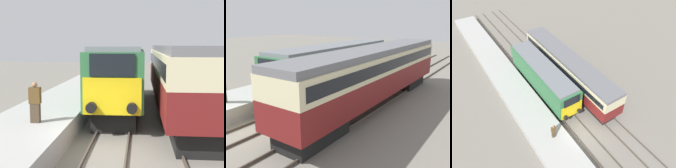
# 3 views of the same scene
# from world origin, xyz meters

# --- Properties ---
(ground_plane) EXTENTS (120.00, 120.00, 0.00)m
(ground_plane) POSITION_xyz_m (0.00, 0.00, 0.00)
(ground_plane) COLOR slate
(platform_left) EXTENTS (3.50, 50.00, 0.91)m
(platform_left) POSITION_xyz_m (-3.30, 8.00, 0.46)
(platform_left) COLOR #A8A8A3
(platform_left) RESTS_ON ground_plane
(rails_near_track) EXTENTS (1.51, 60.00, 0.14)m
(rails_near_track) POSITION_xyz_m (0.00, 5.00, 0.07)
(rails_near_track) COLOR #4C4238
(rails_near_track) RESTS_ON ground_plane
(rails_far_track) EXTENTS (1.50, 60.00, 0.14)m
(rails_far_track) POSITION_xyz_m (3.40, 5.00, 0.07)
(rails_far_track) COLOR #4C4238
(rails_far_track) RESTS_ON ground_plane
(locomotive) EXTENTS (2.70, 12.51, 3.88)m
(locomotive) POSITION_xyz_m (0.00, 8.28, 2.14)
(locomotive) COLOR black
(locomotive) RESTS_ON ground_plane
(passenger_carriage) EXTENTS (2.75, 16.97, 3.92)m
(passenger_carriage) POSITION_xyz_m (3.40, 8.02, 2.37)
(passenger_carriage) COLOR black
(passenger_carriage) RESTS_ON ground_plane
(person_on_platform) EXTENTS (0.44, 0.26, 1.61)m
(person_on_platform) POSITION_xyz_m (-2.91, 1.04, 1.71)
(person_on_platform) COLOR #473828
(person_on_platform) RESTS_ON platform_left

